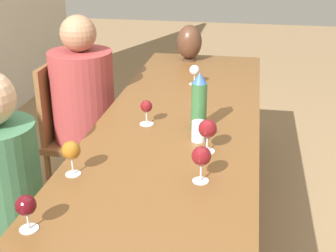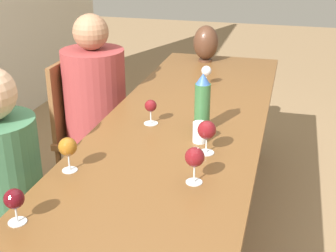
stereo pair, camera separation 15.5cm
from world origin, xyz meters
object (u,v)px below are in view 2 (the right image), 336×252
object	(u,v)px
wine_glass_3	(68,147)
person_near	(6,188)
vase	(206,43)
wine_glass_4	(14,200)
wine_glass_7	(151,107)
wine_glass_2	(195,158)
wine_glass_1	(207,131)
chair_far	(86,127)
water_tumbler	(200,132)
person_far	(98,106)
water_bottle	(202,103)
wine_glass_6	(206,72)

from	to	relation	value
wine_glass_3	person_near	distance (m)	0.40
vase	wine_glass_4	xyz separation A→B (m)	(-2.18, 0.23, -0.05)
wine_glass_7	wine_glass_2	bearing A→B (deg)	-147.36
wine_glass_1	chair_far	world-z (taller)	chair_far
wine_glass_1	wine_glass_7	distance (m)	0.42
water_tumbler	chair_far	size ratio (longest dim) A/B	0.10
person_near	person_far	xyz separation A→B (m)	(1.02, -0.00, 0.01)
water_tumbler	wine_glass_1	bearing A→B (deg)	-154.35
wine_glass_2	wine_glass_4	world-z (taller)	wine_glass_2
water_tumbler	wine_glass_1	size ratio (longest dim) A/B	0.63
water_tumbler	wine_glass_7	size ratio (longest dim) A/B	0.76
wine_glass_2	wine_glass_3	bearing A→B (deg)	94.07
wine_glass_7	person_far	xyz separation A→B (m)	(0.47, 0.50, -0.22)
wine_glass_3	chair_far	world-z (taller)	chair_far
water_bottle	wine_glass_7	world-z (taller)	water_bottle
vase	wine_glass_2	size ratio (longest dim) A/B	1.77
water_bottle	chair_far	distance (m)	1.06
water_tumbler	wine_glass_1	xyz separation A→B (m)	(-0.11, -0.05, 0.06)
wine_glass_6	person_near	xyz separation A→B (m)	(-1.24, 0.65, -0.22)
wine_glass_2	wine_glass_6	world-z (taller)	wine_glass_2
wine_glass_3	wine_glass_6	size ratio (longest dim) A/B	1.17
wine_glass_3	wine_glass_4	distance (m)	0.38
chair_far	person_far	distance (m)	0.18
chair_far	person_near	size ratio (longest dim) A/B	0.78
wine_glass_3	wine_glass_4	bearing A→B (deg)	178.77
wine_glass_7	chair_far	distance (m)	0.83
water_bottle	wine_glass_4	size ratio (longest dim) A/B	2.28
water_tumbler	wine_glass_3	xyz separation A→B (m)	(-0.41, 0.46, 0.06)
wine_glass_2	water_bottle	bearing A→B (deg)	7.95
wine_glass_4	chair_far	bearing A→B (deg)	15.87
water_tumbler	vase	xyz separation A→B (m)	(1.39, 0.24, 0.09)
vase	wine_glass_2	world-z (taller)	vase
wine_glass_6	person_far	world-z (taller)	person_far
wine_glass_4	wine_glass_6	distance (m)	1.66
wine_glass_6	wine_glass_1	bearing A→B (deg)	-169.13
wine_glass_4	wine_glass_6	xyz separation A→B (m)	(1.63, -0.33, -0.00)
chair_far	water_tumbler	bearing A→B (deg)	-125.56
water_bottle	person_far	xyz separation A→B (m)	(0.49, 0.76, -0.27)
water_tumbler	person_far	bearing A→B (deg)	51.46
wine_glass_6	person_far	size ratio (longest dim) A/B	0.10
water_bottle	wine_glass_7	bearing A→B (deg)	85.93
wine_glass_1	wine_glass_6	distance (m)	0.96
water_bottle	wine_glass_3	distance (m)	0.70
wine_glass_3	wine_glass_7	bearing A→B (deg)	-17.55
water_bottle	person_near	world-z (taller)	person_near
wine_glass_4	chair_far	xyz separation A→B (m)	(1.41, 0.40, -0.37)
wine_glass_7	person_near	xyz separation A→B (m)	(-0.55, 0.50, -0.22)
wine_glass_4	vase	bearing A→B (deg)	-5.92
water_bottle	wine_glass_1	bearing A→B (deg)	-164.17
vase	wine_glass_6	size ratio (longest dim) A/B	2.13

